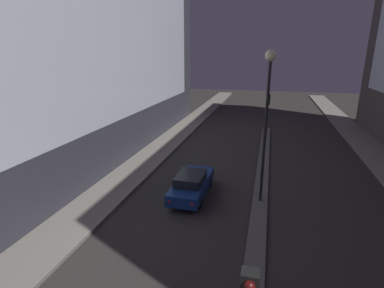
% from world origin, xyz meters
% --- Properties ---
extents(building_left, '(6.01, 36.41, 20.30)m').
position_xyz_m(building_left, '(-13.02, 18.20, 10.16)').
color(building_left, '#383842').
rests_on(building_left, ground).
extents(median_strip, '(0.82, 30.15, 0.12)m').
position_xyz_m(median_strip, '(0.00, 16.07, 0.06)').
color(median_strip, '#56544F').
rests_on(median_strip, ground).
extents(traffic_light_mid, '(0.32, 0.42, 4.31)m').
position_xyz_m(traffic_light_mid, '(0.00, 26.02, 3.29)').
color(traffic_light_mid, black).
rests_on(traffic_light_mid, median_strip).
extents(street_lamp, '(0.56, 0.56, 8.02)m').
position_xyz_m(street_lamp, '(0.00, 13.85, 5.77)').
color(street_lamp, black).
rests_on(street_lamp, median_strip).
extents(car_left_lane, '(1.73, 4.63, 1.47)m').
position_xyz_m(car_left_lane, '(-3.90, 13.66, 0.75)').
color(car_left_lane, navy).
rests_on(car_left_lane, ground).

